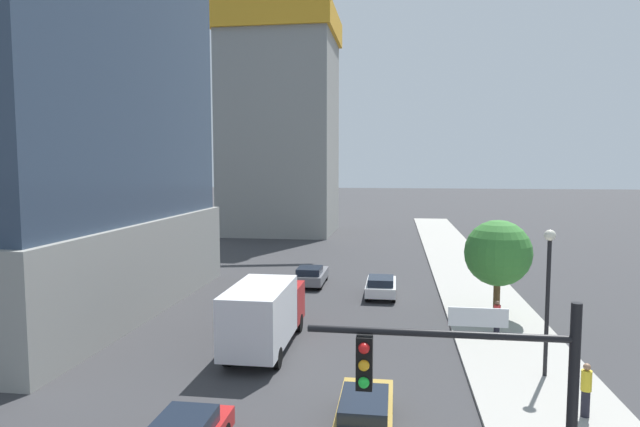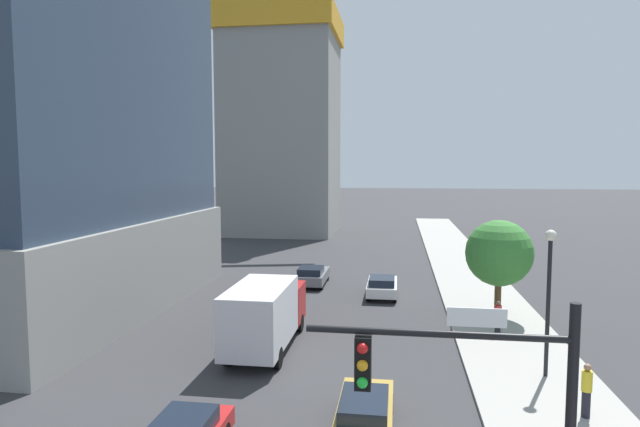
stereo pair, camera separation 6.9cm
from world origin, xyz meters
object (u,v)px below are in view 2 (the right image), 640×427
object	(u,v)px
street_tree	(499,253)
car_white	(382,286)
construction_building	(283,114)
traffic_light_pole	(475,398)
car_gray	(312,275)
box_truck	(265,313)
pedestrian_yellow_shirt	(587,390)
pedestrian_red_shirt	(498,317)
street_lamp	(549,281)
car_gold	(365,415)

from	to	relation	value
street_tree	car_white	bearing A→B (deg)	145.98
construction_building	traffic_light_pole	bearing A→B (deg)	-74.18
car_gray	box_truck	distance (m)	13.66
pedestrian_yellow_shirt	pedestrian_red_shirt	world-z (taller)	pedestrian_yellow_shirt
street_lamp	car_gray	distance (m)	19.67
car_gold	pedestrian_red_shirt	size ratio (longest dim) A/B	2.80
street_tree	car_white	world-z (taller)	street_tree
car_gold	car_gray	size ratio (longest dim) A/B	1.07
construction_building	street_tree	bearing A→B (deg)	-61.37
street_tree	car_white	xyz separation A→B (m)	(-6.43, 4.34, -2.98)
street_lamp	pedestrian_red_shirt	world-z (taller)	street_lamp
traffic_light_pole	pedestrian_red_shirt	bearing A→B (deg)	78.31
traffic_light_pole	car_gray	size ratio (longest dim) A/B	1.31
pedestrian_red_shirt	street_lamp	bearing A→B (deg)	-79.90
car_gray	car_white	bearing A→B (deg)	-28.57
car_white	car_gray	distance (m)	5.71
construction_building	traffic_light_pole	size ratio (longest dim) A/B	6.37
car_gold	box_truck	world-z (taller)	box_truck
street_lamp	car_white	size ratio (longest dim) A/B	1.37
box_truck	pedestrian_red_shirt	xyz separation A→B (m)	(10.91, 3.43, -0.74)
car_white	construction_building	bearing A→B (deg)	112.77
box_truck	pedestrian_yellow_shirt	xyz separation A→B (m)	(12.20, -5.22, -0.67)
car_gold	box_truck	bearing A→B (deg)	124.44
traffic_light_pole	street_tree	world-z (taller)	traffic_light_pole
pedestrian_yellow_shirt	box_truck	bearing A→B (deg)	156.83
car_gray	pedestrian_yellow_shirt	xyz separation A→B (m)	(12.20, -18.84, 0.38)
box_truck	street_tree	bearing A→B (deg)	29.76
construction_building	street_lamp	world-z (taller)	construction_building
construction_building	car_white	size ratio (longest dim) A/B	8.67
car_gray	box_truck	world-z (taller)	box_truck
pedestrian_red_shirt	car_white	bearing A→B (deg)	128.33
car_white	pedestrian_red_shirt	distance (m)	9.51
pedestrian_red_shirt	car_gold	bearing A→B (deg)	-118.75
street_lamp	street_tree	world-z (taller)	street_lamp
traffic_light_pole	street_lamp	size ratio (longest dim) A/B	0.99
car_gray	street_lamp	bearing A→B (deg)	-52.40
construction_building	street_tree	distance (m)	43.12
car_white	car_gold	bearing A→B (deg)	-90.00
street_tree	car_gray	size ratio (longest dim) A/B	1.22
car_gold	car_white	bearing A→B (deg)	90.00
traffic_light_pole	pedestrian_yellow_shirt	world-z (taller)	traffic_light_pole
car_gold	pedestrian_yellow_shirt	size ratio (longest dim) A/B	2.60
car_white	box_truck	distance (m)	12.03
street_tree	pedestrian_red_shirt	bearing A→B (deg)	-99.73
box_truck	pedestrian_red_shirt	bearing A→B (deg)	17.45
pedestrian_red_shirt	car_gray	bearing A→B (deg)	136.96
construction_building	car_white	world-z (taller)	construction_building
traffic_light_pole	street_tree	xyz separation A→B (m)	(3.98, 19.78, -0.35)
pedestrian_yellow_shirt	pedestrian_red_shirt	size ratio (longest dim) A/B	1.08
street_tree	car_gold	size ratio (longest dim) A/B	1.14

